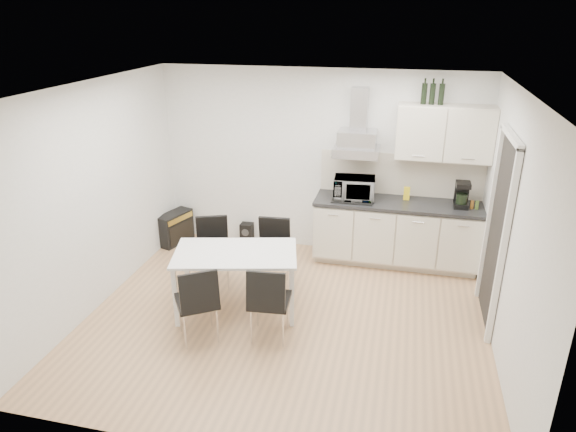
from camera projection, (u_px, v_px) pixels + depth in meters
name	position (u px, v px, depth m)	size (l,w,h in m)	color
ground	(286.00, 319.00, 5.91)	(4.50, 4.50, 0.00)	tan
wall_back	(318.00, 163.00, 7.23)	(4.50, 0.10, 2.60)	white
wall_front	(220.00, 317.00, 3.62)	(4.50, 0.10, 2.60)	white
wall_left	(95.00, 197.00, 5.90)	(0.10, 4.00, 2.60)	white
wall_right	(512.00, 234.00, 4.95)	(0.10, 4.00, 2.60)	white
ceiling	(285.00, 89.00, 4.93)	(4.50, 4.50, 0.00)	white
doorway	(495.00, 234.00, 5.55)	(0.08, 1.04, 2.10)	white
kitchenette	(401.00, 207.00, 6.92)	(2.22, 0.64, 2.52)	beige
dining_table	(236.00, 259.00, 5.85)	(1.53, 1.09, 0.75)	white
chair_far_left	(213.00, 253.00, 6.49)	(0.44, 0.50, 0.88)	black
chair_far_right	(272.00, 255.00, 6.45)	(0.44, 0.50, 0.88)	black
chair_near_left	(197.00, 302.00, 5.41)	(0.44, 0.50, 0.88)	black
chair_near_right	(270.00, 301.00, 5.43)	(0.44, 0.50, 0.88)	black
guitar_amp	(175.00, 228.00, 7.75)	(0.41, 0.62, 0.48)	black
floor_speaker	(247.00, 233.00, 7.79)	(0.18, 0.16, 0.30)	black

